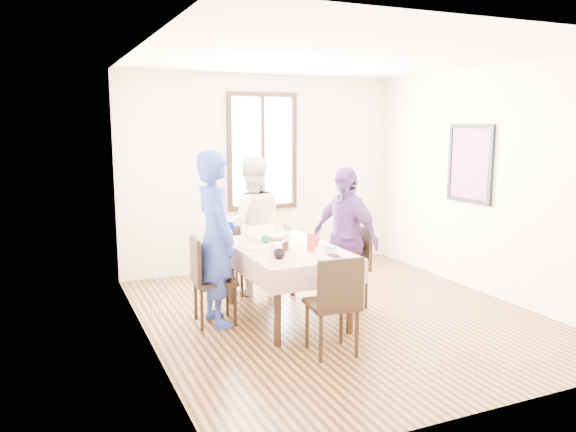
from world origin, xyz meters
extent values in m
plane|color=black|center=(0.00, 0.00, 0.00)|extent=(4.50, 4.50, 0.00)
plane|color=beige|center=(0.00, 2.25, 1.35)|extent=(4.00, 0.00, 4.00)
plane|color=beige|center=(2.00, 0.00, 1.35)|extent=(0.00, 4.50, 4.50)
cube|color=black|center=(0.00, 2.23, 1.65)|extent=(1.02, 0.06, 1.62)
cube|color=white|center=(0.00, 2.24, 1.65)|extent=(0.90, 0.02, 1.50)
cube|color=red|center=(1.98, 0.30, 1.55)|extent=(0.04, 0.76, 0.96)
cube|color=black|center=(-0.55, 0.14, 0.38)|extent=(0.89, 1.48, 0.75)
cube|color=#5C0614|center=(-0.55, 0.14, 0.76)|extent=(1.01, 1.60, 0.01)
cube|color=black|center=(-1.29, 0.28, 0.46)|extent=(0.45, 0.45, 0.91)
cube|color=black|center=(0.18, 0.19, 0.46)|extent=(0.45, 0.45, 0.91)
cube|color=black|center=(-0.55, 1.16, 0.46)|extent=(0.48, 0.48, 0.91)
cube|color=black|center=(-0.55, -0.88, 0.46)|extent=(0.46, 0.46, 0.91)
imported|color=navy|center=(-1.27, 0.28, 0.89)|extent=(0.47, 0.68, 1.78)
imported|color=white|center=(-0.55, 1.14, 0.83)|extent=(0.92, 0.78, 1.66)
imported|color=#5E357A|center=(0.16, 0.19, 0.79)|extent=(0.64, 1.00, 1.58)
imported|color=black|center=(-0.81, -0.29, 0.81)|extent=(0.15, 0.15, 0.09)
imported|color=red|center=(-0.24, 0.08, 0.81)|extent=(0.13, 0.13, 0.09)
imported|color=#0C7226|center=(-0.66, 0.44, 0.80)|extent=(0.12, 0.12, 0.07)
imported|color=white|center=(-0.48, 0.55, 0.79)|extent=(0.28, 0.28, 0.05)
cube|color=red|center=(-0.39, -0.12, 0.86)|extent=(0.06, 0.06, 0.19)
cylinder|color=white|center=(-0.26, -0.29, 0.79)|extent=(0.12, 0.12, 0.06)
cylinder|color=black|center=(-0.62, 0.01, 0.81)|extent=(0.06, 0.06, 0.09)
cylinder|color=silver|center=(-0.77, -0.08, 0.82)|extent=(0.07, 0.07, 0.11)
cube|color=black|center=(-0.29, -0.41, 0.77)|extent=(0.08, 0.16, 0.01)
cylinder|color=silver|center=(-0.54, 0.16, 0.84)|extent=(0.07, 0.07, 0.15)
cylinder|color=white|center=(-0.87, 0.22, 0.77)|extent=(0.20, 0.20, 0.01)
cylinder|color=white|center=(-0.26, 0.22, 0.77)|extent=(0.20, 0.20, 0.01)
cylinder|color=white|center=(-0.58, 0.70, 0.77)|extent=(0.20, 0.20, 0.01)
cylinder|color=blue|center=(-0.26, -0.29, 0.83)|extent=(0.12, 0.12, 0.01)
camera|label=1|loc=(-2.85, -5.12, 2.04)|focal=35.17mm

